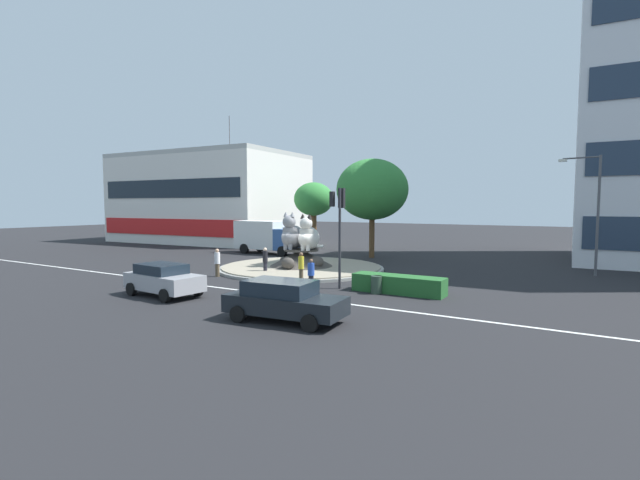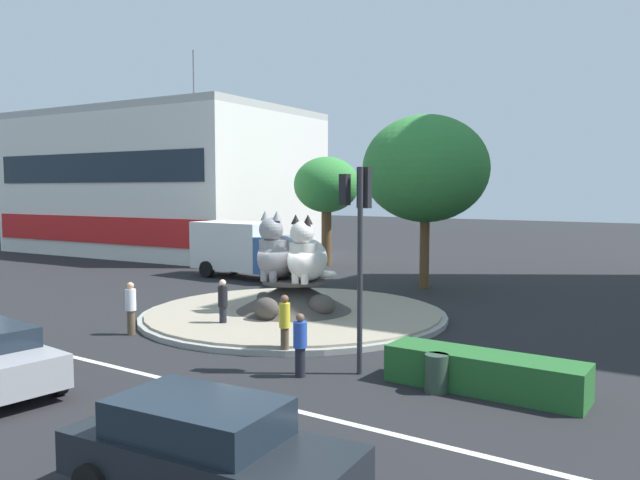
% 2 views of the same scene
% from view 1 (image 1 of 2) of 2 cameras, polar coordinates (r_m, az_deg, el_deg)
% --- Properties ---
extents(ground_plane, '(160.00, 160.00, 0.00)m').
position_cam_1_polar(ground_plane, '(31.39, -2.37, -3.73)').
color(ground_plane, black).
extents(lane_centreline, '(112.00, 0.20, 0.01)m').
position_cam_1_polar(lane_centreline, '(25.15, -12.64, -5.86)').
color(lane_centreline, silver).
rests_on(lane_centreline, ground).
extents(roundabout_island, '(11.35, 11.35, 1.42)m').
position_cam_1_polar(roundabout_island, '(31.31, -2.36, -2.96)').
color(roundabout_island, gray).
rests_on(roundabout_island, ground).
extents(cat_statue_grey, '(1.73, 2.71, 2.59)m').
position_cam_1_polar(cat_statue_grey, '(31.31, -3.48, 0.59)').
color(cat_statue_grey, gray).
rests_on(cat_statue_grey, roundabout_island).
extents(cat_statue_white, '(1.84, 2.65, 2.47)m').
position_cam_1_polar(cat_statue_white, '(30.72, -1.46, 0.44)').
color(cat_statue_white, silver).
rests_on(cat_statue_white, roundabout_island).
extents(traffic_light_mast, '(0.71, 0.56, 5.34)m').
position_cam_1_polar(traffic_light_mast, '(24.00, 2.43, 3.11)').
color(traffic_light_mast, '#2D2D33').
rests_on(traffic_light_mast, ground).
extents(shophouse_block, '(22.37, 14.94, 14.97)m').
position_cam_1_polar(shophouse_block, '(57.99, -13.68, 5.12)').
color(shophouse_block, silver).
rests_on(shophouse_block, ground).
extents(clipped_hedge_strip, '(4.69, 1.20, 0.90)m').
position_cam_1_polar(clipped_hedge_strip, '(23.29, 9.84, -5.52)').
color(clipped_hedge_strip, '#235B28').
rests_on(clipped_hedge_strip, ground).
extents(broadleaf_tree_behind_island, '(4.07, 4.07, 6.80)m').
position_cam_1_polar(broadleaf_tree_behind_island, '(47.04, -0.82, 5.08)').
color(broadleaf_tree_behind_island, brown).
rests_on(broadleaf_tree_behind_island, ground).
extents(second_tree_near_tower, '(6.03, 6.03, 8.33)m').
position_cam_1_polar(second_tree_near_tower, '(38.52, 6.59, 6.33)').
color(second_tree_near_tower, brown).
rests_on(second_tree_near_tower, ground).
extents(streetlight_arm, '(2.42, 0.62, 7.53)m').
position_cam_1_polar(streetlight_arm, '(33.06, 31.17, 3.69)').
color(streetlight_arm, '#4C4C51').
rests_on(streetlight_arm, ground).
extents(pedestrian_white_shirt, '(0.35, 0.35, 1.75)m').
position_cam_1_polar(pedestrian_white_shirt, '(28.86, -12.80, -2.69)').
color(pedestrian_white_shirt, brown).
rests_on(pedestrian_white_shirt, ground).
extents(pedestrian_blue_shirt, '(0.35, 0.35, 1.63)m').
position_cam_1_polar(pedestrian_blue_shirt, '(23.81, -1.13, -4.24)').
color(pedestrian_blue_shirt, black).
rests_on(pedestrian_blue_shirt, ground).
extents(pedestrian_black_shirt, '(0.32, 0.32, 1.74)m').
position_cam_1_polar(pedestrian_black_shirt, '(29.16, -6.91, -2.54)').
color(pedestrian_black_shirt, black).
rests_on(pedestrian_black_shirt, ground).
extents(pedestrian_yellow_shirt, '(0.32, 0.32, 1.77)m').
position_cam_1_polar(pedestrian_yellow_shirt, '(25.82, -2.39, -3.36)').
color(pedestrian_yellow_shirt, brown).
rests_on(pedestrian_yellow_shirt, ground).
extents(sedan_on_far_lane, '(4.29, 2.38, 1.57)m').
position_cam_1_polar(sedan_on_far_lane, '(23.52, -19.09, -4.67)').
color(sedan_on_far_lane, '#99999E').
rests_on(sedan_on_far_lane, ground).
extents(hatchback_near_shophouse, '(4.78, 2.43, 1.57)m').
position_cam_1_polar(hatchback_near_shophouse, '(17.51, -4.58, -7.53)').
color(hatchback_near_shophouse, black).
rests_on(hatchback_near_shophouse, ground).
extents(delivery_box_truck, '(6.75, 2.67, 3.00)m').
position_cam_1_polar(delivery_box_truck, '(41.73, -6.66, 0.49)').
color(delivery_box_truck, '#335693').
rests_on(delivery_box_truck, ground).
extents(litter_bin, '(0.56, 0.56, 0.90)m').
position_cam_1_polar(litter_bin, '(23.01, 7.11, -5.61)').
color(litter_bin, '#2D4233').
rests_on(litter_bin, ground).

